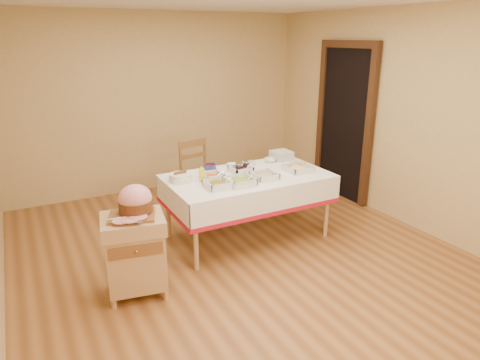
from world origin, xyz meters
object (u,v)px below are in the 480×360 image
at_px(butcher_cart, 135,251).
at_px(preserve_jar_right, 246,166).
at_px(plate_stack, 281,155).
at_px(dining_table, 248,189).
at_px(brass_platter, 297,165).
at_px(dining_chair, 199,177).
at_px(ham_on_board, 135,202).
at_px(mustard_bottle, 202,174).
at_px(bread_basket, 180,177).
at_px(preserve_jar_left, 239,169).

xyz_separation_m(butcher_cart, preserve_jar_right, (1.53, 0.74, 0.38)).
bearing_deg(plate_stack, dining_table, -152.12).
distance_m(dining_table, butcher_cart, 1.57).
relative_size(butcher_cart, brass_platter, 2.48).
xyz_separation_m(dining_chair, ham_on_board, (-1.21, -1.45, 0.38)).
distance_m(mustard_bottle, bread_basket, 0.23).
distance_m(mustard_bottle, brass_platter, 1.22).
xyz_separation_m(ham_on_board, mustard_bottle, (0.87, 0.57, -0.04)).
bearing_deg(ham_on_board, butcher_cart, -141.90).
distance_m(dining_table, ham_on_board, 1.53).
bearing_deg(mustard_bottle, butcher_cart, -146.50).
distance_m(dining_table, mustard_bottle, 0.59).
bearing_deg(butcher_cart, brass_platter, 14.84).
bearing_deg(mustard_bottle, dining_table, -5.34).
height_order(butcher_cart, ham_on_board, ham_on_board).
bearing_deg(bread_basket, ham_on_board, -134.72).
distance_m(dining_chair, ham_on_board, 1.92).
distance_m(ham_on_board, preserve_jar_right, 1.65).
bearing_deg(bread_basket, butcher_cart, -135.10).
bearing_deg(brass_platter, bread_basket, 174.21).
xyz_separation_m(dining_table, brass_platter, (0.68, 0.01, 0.18)).
relative_size(preserve_jar_right, plate_stack, 0.52).
bearing_deg(ham_on_board, preserve_jar_left, 25.16).
bearing_deg(bread_basket, dining_chair, 55.32).
bearing_deg(ham_on_board, bread_basket, 45.28).
bearing_deg(ham_on_board, mustard_bottle, 33.26).
bearing_deg(ham_on_board, preserve_jar_right, 25.52).
relative_size(ham_on_board, mustard_bottle, 2.34).
height_order(preserve_jar_left, plate_stack, preserve_jar_left).
height_order(dining_table, bread_basket, bread_basket).
bearing_deg(mustard_bottle, plate_stack, 14.34).
height_order(bread_basket, brass_platter, bread_basket).
bearing_deg(ham_on_board, plate_stack, 22.86).
relative_size(plate_stack, brass_platter, 0.76).
height_order(dining_table, butcher_cart, butcher_cart).
xyz_separation_m(preserve_jar_left, preserve_jar_right, (0.12, 0.07, 0.00)).
bearing_deg(plate_stack, ham_on_board, -157.14).
relative_size(ham_on_board, plate_stack, 1.80).
height_order(ham_on_board, brass_platter, ham_on_board).
bearing_deg(preserve_jar_right, brass_platter, -16.71).
bearing_deg(dining_table, butcher_cart, -159.13).
distance_m(preserve_jar_left, brass_platter, 0.73).
distance_m(dining_table, preserve_jar_left, 0.25).
distance_m(mustard_bottle, plate_stack, 1.27).
bearing_deg(butcher_cart, preserve_jar_right, 25.91).
xyz_separation_m(dining_chair, brass_platter, (0.88, -0.92, 0.28)).
relative_size(butcher_cart, mustard_bottle, 4.27).
height_order(butcher_cart, plate_stack, plate_stack).
xyz_separation_m(mustard_bottle, brass_platter, (1.22, -0.04, -0.06)).
distance_m(butcher_cart, brass_platter, 2.23).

